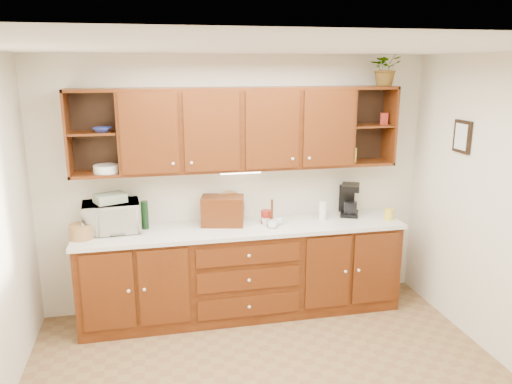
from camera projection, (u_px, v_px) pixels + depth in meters
name	position (u px, v px, depth m)	size (l,w,h in m)	color
ceiling	(283.00, 48.00, 3.18)	(4.00, 4.00, 0.00)	white
back_wall	(237.00, 184.00, 5.16)	(4.00, 4.00, 0.00)	beige
base_cabinets	(243.00, 272.00, 5.08)	(3.20, 0.60, 0.90)	#3A1606
countertop	(243.00, 228.00, 4.96)	(3.24, 0.64, 0.04)	silver
upper_cabinets	(240.00, 129.00, 4.86)	(3.20, 0.33, 0.80)	#3A1606
undercabinet_light	(241.00, 172.00, 4.91)	(0.40, 0.05, 0.03)	white
framed_picture	(462.00, 137.00, 4.62)	(0.03, 0.24, 0.30)	black
wicker_basket	(81.00, 232.00, 4.59)	(0.22, 0.22, 0.13)	#A87346
microwave	(111.00, 217.00, 4.77)	(0.53, 0.36, 0.29)	silver
towel_stack	(110.00, 198.00, 4.72)	(0.27, 0.20, 0.08)	tan
wine_bottle	(145.00, 215.00, 4.85)	(0.07, 0.07, 0.28)	black
woven_tray	(230.00, 220.00, 5.11)	(0.32, 0.32, 0.02)	#A87346
bread_box	(223.00, 211.00, 4.97)	(0.41, 0.26, 0.29)	#3A1606
mug_tree	(272.00, 222.00, 4.96)	(0.25, 0.25, 0.27)	#3A1606
canister_red	(266.00, 217.00, 5.03)	(0.11, 0.11, 0.14)	maroon
canister_white	(323.00, 210.00, 5.16)	(0.08, 0.08, 0.19)	white
canister_yellow	(389.00, 214.00, 5.15)	(0.09, 0.09, 0.11)	gold
coffee_maker	(349.00, 200.00, 5.29)	(0.26, 0.29, 0.34)	black
bowl_stack	(102.00, 130.00, 4.57)	(0.17, 0.17, 0.04)	#283796
plate_stack	(106.00, 169.00, 4.66)	(0.24, 0.24, 0.07)	white
pantry_box_yellow	(352.00, 155.00, 5.17)	(0.08, 0.06, 0.14)	gold
pantry_box_red	(384.00, 119.00, 5.15)	(0.08, 0.07, 0.12)	maroon
potted_plant	(386.00, 68.00, 4.98)	(0.33, 0.28, 0.36)	#999999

